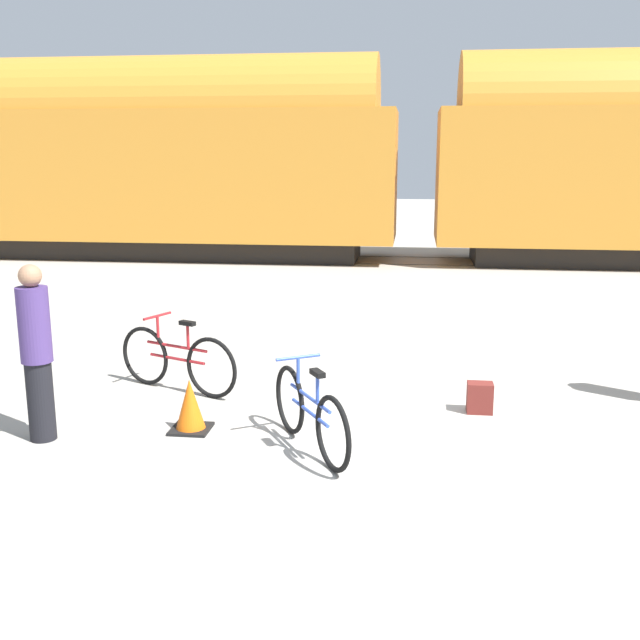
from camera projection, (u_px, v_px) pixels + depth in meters
ground_plane at (412, 439)px, 7.48m from camera, size 80.00×80.00×0.00m
freight_train at (417, 154)px, 19.23m from camera, size 25.60×2.96×5.29m
rail_near at (414, 265)px, 19.14m from camera, size 37.60×0.07×0.01m
rail_far at (414, 257)px, 20.53m from camera, size 37.60×0.07×0.01m
bicycle_blue at (310, 413)px, 7.14m from camera, size 0.94×1.51×0.87m
bicycle_maroon at (177, 360)px, 8.93m from camera, size 1.64×0.76×0.91m
person_in_purple at (37, 352)px, 7.30m from camera, size 0.30×0.30×1.77m
backpack at (480, 398)px, 8.23m from camera, size 0.28×0.20×0.34m
traffic_cone at (190, 407)px, 7.68m from camera, size 0.40×0.40×0.55m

